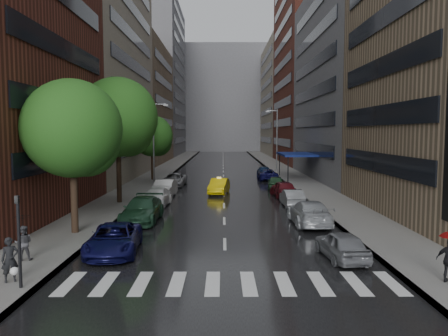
{
  "coord_description": "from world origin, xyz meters",
  "views": [
    {
      "loc": [
        -0.11,
        -18.6,
        5.91
      ],
      "look_at": [
        0.0,
        16.45,
        3.0
      ],
      "focal_mm": 35.0,
      "sensor_mm": 36.0,
      "label": 1
    }
  ],
  "objects": [
    {
      "name": "traffic_light",
      "position": [
        -7.6,
        -2.83,
        2.23
      ],
      "size": [
        0.18,
        0.15,
        3.45
      ],
      "color": "black",
      "rests_on": "sidewalk_left"
    },
    {
      "name": "building_far",
      "position": [
        0.0,
        118.0,
        16.0
      ],
      "size": [
        40.0,
        14.0,
        32.0
      ],
      "primitive_type": "cube",
      "color": "slate",
      "rests_on": "ground"
    },
    {
      "name": "tree_mid",
      "position": [
        -8.6,
        16.94,
        7.07
      ],
      "size": [
        6.48,
        6.48,
        10.32
      ],
      "color": "#382619",
      "rests_on": "ground"
    },
    {
      "name": "ground",
      "position": [
        0.0,
        0.0,
        0.0
      ],
      "size": [
        220.0,
        220.0,
        0.0
      ],
      "primitive_type": "plane",
      "color": "gray",
      "rests_on": "ground"
    },
    {
      "name": "crosswalk",
      "position": [
        0.2,
        -2.0,
        0.01
      ],
      "size": [
        13.15,
        2.8,
        0.01
      ],
      "color": "silver",
      "rests_on": "ground"
    },
    {
      "name": "tree_far",
      "position": [
        -8.6,
        34.1,
        5.4
      ],
      "size": [
        4.96,
        4.96,
        7.9
      ],
      "color": "#382619",
      "rests_on": "ground"
    },
    {
      "name": "street_lamp_right",
      "position": [
        7.72,
        45.0,
        4.89
      ],
      "size": [
        1.74,
        0.22,
        9.0
      ],
      "color": "gray",
      "rests_on": "sidewalk_right"
    },
    {
      "name": "buildings_left",
      "position": [
        -15.0,
        58.79,
        15.99
      ],
      "size": [
        8.0,
        108.0,
        38.0
      ],
      "color": "maroon",
      "rests_on": "ground"
    },
    {
      "name": "ped_bag_walker",
      "position": [
        -8.27,
        -2.2,
        0.99
      ],
      "size": [
        0.75,
        0.68,
        1.73
      ],
      "color": "black",
      "rests_on": "sidewalk_left"
    },
    {
      "name": "parked_cars_left",
      "position": [
        -5.4,
        14.92,
        0.74
      ],
      "size": [
        2.75,
        31.71,
        1.6
      ],
      "color": "#0D0D3F",
      "rests_on": "ground"
    },
    {
      "name": "sidewalk_right",
      "position": [
        9.0,
        50.0,
        0.07
      ],
      "size": [
        4.0,
        140.0,
        0.15
      ],
      "primitive_type": "cube",
      "color": "gray",
      "rests_on": "ground"
    },
    {
      "name": "street_lamp_left",
      "position": [
        -7.72,
        30.0,
        4.89
      ],
      "size": [
        1.74,
        0.22,
        9.0
      ],
      "color": "gray",
      "rests_on": "sidewalk_left"
    },
    {
      "name": "awning",
      "position": [
        8.98,
        35.0,
        3.13
      ],
      "size": [
        4.0,
        8.0,
        3.12
      ],
      "color": "navy",
      "rests_on": "sidewalk_right"
    },
    {
      "name": "sidewalk_left",
      "position": [
        -9.0,
        50.0,
        0.07
      ],
      "size": [
        4.0,
        140.0,
        0.15
      ],
      "primitive_type": "cube",
      "color": "gray",
      "rests_on": "ground"
    },
    {
      "name": "taxi",
      "position": [
        -0.45,
        22.76,
        0.73
      ],
      "size": [
        2.17,
        4.62,
        1.46
      ],
      "primitive_type": "imported",
      "rotation": [
        0.0,
        0.0,
        -0.14
      ],
      "color": "#DFC00B",
      "rests_on": "ground"
    },
    {
      "name": "buildings_right",
      "position": [
        15.0,
        56.7,
        15.03
      ],
      "size": [
        8.05,
        109.1,
        36.0
      ],
      "color": "#937A5B",
      "rests_on": "ground"
    },
    {
      "name": "tree_near",
      "position": [
        -8.6,
        6.12,
        6.08
      ],
      "size": [
        5.58,
        5.58,
        8.89
      ],
      "color": "#382619",
      "rests_on": "ground"
    },
    {
      "name": "ped_black_umbrella",
      "position": [
        -9.06,
        0.65,
        1.4
      ],
      "size": [
        0.96,
        0.98,
        2.09
      ],
      "color": "#454449",
      "rests_on": "sidewalk_left"
    },
    {
      "name": "road",
      "position": [
        0.0,
        50.0,
        0.01
      ],
      "size": [
        14.0,
        140.0,
        0.01
      ],
      "primitive_type": "cube",
      "color": "black",
      "rests_on": "ground"
    },
    {
      "name": "parked_cars_right",
      "position": [
        5.4,
        20.81,
        0.72
      ],
      "size": [
        2.31,
        42.33,
        1.57
      ],
      "color": "slate",
      "rests_on": "ground"
    }
  ]
}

